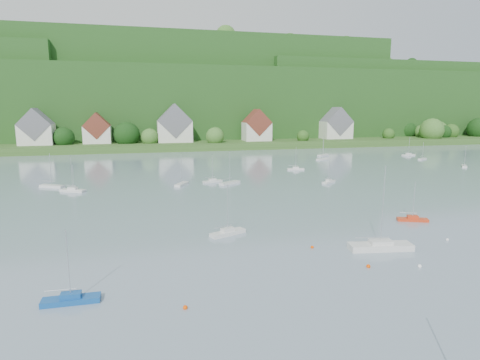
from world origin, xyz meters
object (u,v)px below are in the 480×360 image
at_px(near_sailboat_1, 71,299).
at_px(near_sailboat_4, 380,246).
at_px(near_sailboat_3, 228,232).
at_px(near_sailboat_5, 412,219).

height_order(near_sailboat_1, near_sailboat_4, near_sailboat_4).
distance_m(near_sailboat_1, near_sailboat_3, 25.92).
xyz_separation_m(near_sailboat_4, near_sailboat_5, (13.26, 11.01, -0.14)).
bearing_deg(near_sailboat_1, near_sailboat_5, 18.76).
xyz_separation_m(near_sailboat_3, near_sailboat_5, (31.85, -0.20, -0.03)).
distance_m(near_sailboat_3, near_sailboat_4, 21.71).
xyz_separation_m(near_sailboat_1, near_sailboat_5, (51.23, 17.00, -0.02)).
height_order(near_sailboat_1, near_sailboat_3, near_sailboat_3).
height_order(near_sailboat_3, near_sailboat_4, near_sailboat_4).
distance_m(near_sailboat_1, near_sailboat_4, 38.44).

